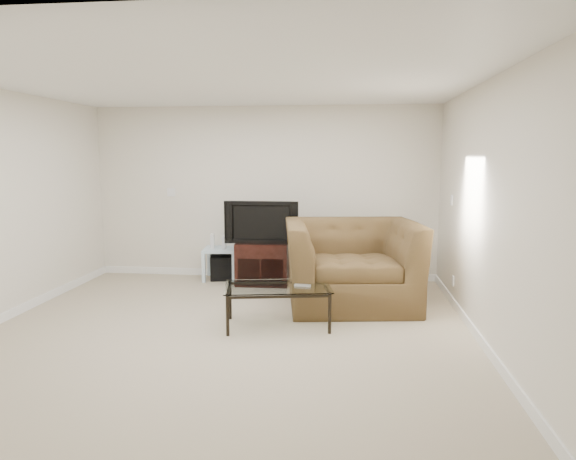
# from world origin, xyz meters

# --- Properties ---
(floor) EXTENTS (5.00, 5.00, 0.00)m
(floor) POSITION_xyz_m (0.00, 0.00, 0.00)
(floor) COLOR tan
(floor) RESTS_ON ground
(ceiling) EXTENTS (5.00, 5.00, 0.00)m
(ceiling) POSITION_xyz_m (0.00, 0.00, 2.50)
(ceiling) COLOR white
(ceiling) RESTS_ON ground
(wall_back) EXTENTS (5.00, 0.02, 2.50)m
(wall_back) POSITION_xyz_m (0.00, 2.50, 1.25)
(wall_back) COLOR silver
(wall_back) RESTS_ON ground
(wall_right) EXTENTS (0.02, 5.00, 2.50)m
(wall_right) POSITION_xyz_m (2.50, 0.00, 1.25)
(wall_right) COLOR silver
(wall_right) RESTS_ON ground
(plate_back) EXTENTS (0.12, 0.02, 0.12)m
(plate_back) POSITION_xyz_m (-1.40, 2.49, 1.25)
(plate_back) COLOR white
(plate_back) RESTS_ON wall_back
(plate_right_switch) EXTENTS (0.02, 0.09, 0.13)m
(plate_right_switch) POSITION_xyz_m (2.49, 1.60, 1.25)
(plate_right_switch) COLOR white
(plate_right_switch) RESTS_ON wall_right
(plate_right_outlet) EXTENTS (0.02, 0.08, 0.12)m
(plate_right_outlet) POSITION_xyz_m (2.49, 1.30, 0.30)
(plate_right_outlet) COLOR white
(plate_right_outlet) RESTS_ON wall_right
(tv_stand) EXTENTS (0.73, 0.52, 0.60)m
(tv_stand) POSITION_xyz_m (0.05, 2.05, 0.30)
(tv_stand) COLOR black
(tv_stand) RESTS_ON floor
(dvd_player) EXTENTS (0.39, 0.28, 0.05)m
(dvd_player) POSITION_xyz_m (0.05, 2.01, 0.50)
(dvd_player) COLOR black
(dvd_player) RESTS_ON tv_stand
(television) EXTENTS (0.94, 0.20, 0.58)m
(television) POSITION_xyz_m (0.05, 2.02, 0.89)
(television) COLOR black
(television) RESTS_ON tv_stand
(side_table) EXTENTS (0.52, 0.52, 0.46)m
(side_table) POSITION_xyz_m (-0.61, 2.28, 0.23)
(side_table) COLOR #C4E8F3
(side_table) RESTS_ON floor
(subwoofer) EXTENTS (0.42, 0.42, 0.36)m
(subwoofer) POSITION_xyz_m (-0.58, 2.30, 0.16)
(subwoofer) COLOR black
(subwoofer) RESTS_ON floor
(game_console) EXTENTS (0.07, 0.16, 0.21)m
(game_console) POSITION_xyz_m (-0.72, 2.25, 0.56)
(game_console) COLOR white
(game_console) RESTS_ON side_table
(game_case) EXTENTS (0.06, 0.14, 0.18)m
(game_case) POSITION_xyz_m (-0.55, 2.27, 0.55)
(game_case) COLOR silver
(game_case) RESTS_ON side_table
(recliner) EXTENTS (1.68, 1.22, 1.36)m
(recliner) POSITION_xyz_m (1.27, 1.20, 0.68)
(recliner) COLOR #493920
(recliner) RESTS_ON floor
(coffee_table) EXTENTS (1.20, 0.81, 0.43)m
(coffee_table) POSITION_xyz_m (0.49, 0.30, 0.22)
(coffee_table) COLOR black
(coffee_table) RESTS_ON floor
(remote) EXTENTS (0.18, 0.07, 0.02)m
(remote) POSITION_xyz_m (0.75, 0.32, 0.44)
(remote) COLOR #B2B2B7
(remote) RESTS_ON coffee_table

